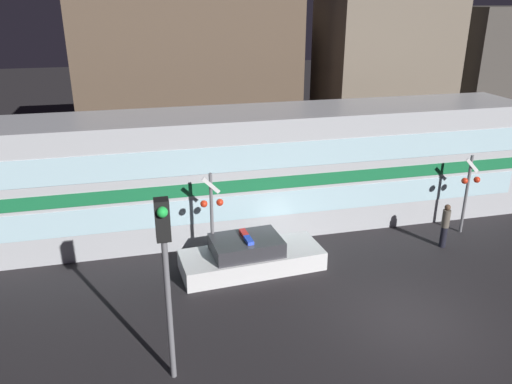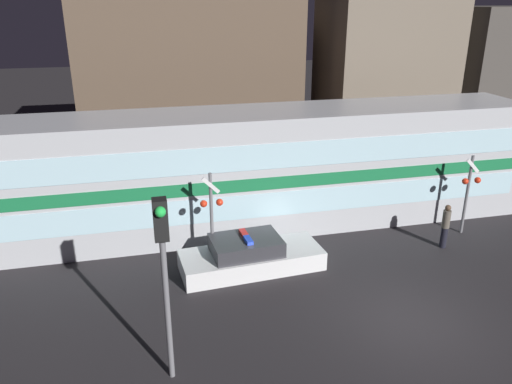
% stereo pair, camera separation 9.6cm
% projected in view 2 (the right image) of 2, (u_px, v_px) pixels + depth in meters
% --- Properties ---
extents(ground_plane, '(120.00, 120.00, 0.00)m').
position_uv_depth(ground_plane, '(408.00, 322.00, 13.50)').
color(ground_plane, '#262326').
extents(train, '(20.72, 3.04, 4.42)m').
position_uv_depth(train, '(260.00, 170.00, 18.59)').
color(train, '#B7BABF').
rests_on(train, ground_plane).
extents(police_car, '(4.65, 2.02, 1.22)m').
position_uv_depth(police_car, '(250.00, 256.00, 16.00)').
color(police_car, silver).
rests_on(police_car, ground_plane).
extents(pedestrian, '(0.27, 0.27, 1.60)m').
position_uv_depth(pedestrian, '(445.00, 226.00, 17.27)').
color(pedestrian, black).
rests_on(pedestrian, ground_plane).
extents(crossing_signal_near, '(0.73, 0.29, 3.00)m').
position_uv_depth(crossing_signal_near, '(469.00, 188.00, 17.99)').
color(crossing_signal_near, slate).
rests_on(crossing_signal_near, ground_plane).
extents(crossing_signal_far, '(0.73, 0.29, 3.15)m').
position_uv_depth(crossing_signal_far, '(212.00, 212.00, 15.79)').
color(crossing_signal_far, slate).
rests_on(crossing_signal_far, ground_plane).
extents(traffic_light_corner, '(0.30, 0.46, 4.42)m').
position_uv_depth(traffic_light_corner, '(163.00, 257.00, 10.42)').
color(traffic_light_corner, slate).
rests_on(traffic_light_corner, ground_plane).
extents(building_left, '(10.77, 6.84, 8.28)m').
position_uv_depth(building_left, '(187.00, 81.00, 26.35)').
color(building_left, brown).
rests_on(building_left, ground_plane).
extents(building_center, '(6.25, 4.32, 8.51)m').
position_uv_depth(building_center, '(383.00, 81.00, 25.63)').
color(building_center, '#726656').
rests_on(building_center, ground_plane).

